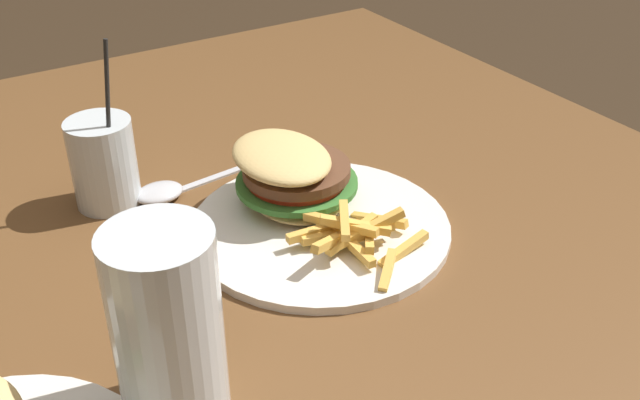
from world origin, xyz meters
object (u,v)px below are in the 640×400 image
beer_glass (168,334)px  juice_glass (104,167)px  meal_plate_near (305,198)px  spoon (165,191)px

beer_glass → juice_glass: size_ratio=0.85×
meal_plate_near → spoon: meal_plate_near is taller
meal_plate_near → juice_glass: (0.16, 0.18, 0.02)m
meal_plate_near → juice_glass: juice_glass is taller
meal_plate_near → beer_glass: bearing=128.3°
meal_plate_near → beer_glass: size_ratio=1.69×
beer_glass → juice_glass: (0.34, -0.06, -0.03)m
beer_glass → meal_plate_near: bearing=-51.7°
beer_glass → juice_glass: bearing=-9.7°
meal_plate_near → spoon: bearing=41.2°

